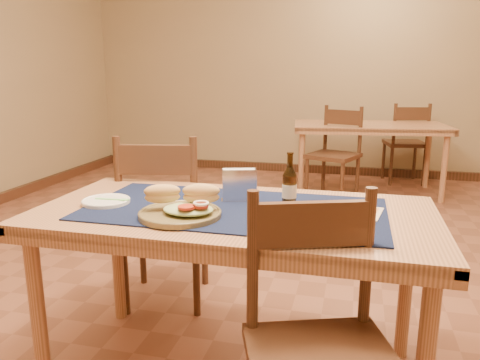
% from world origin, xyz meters
% --- Properties ---
extents(room, '(6.04, 7.04, 2.84)m').
position_xyz_m(room, '(0.00, 0.00, 1.40)').
color(room, brown).
rests_on(room, ground).
extents(main_table, '(1.60, 0.80, 0.75)m').
position_xyz_m(main_table, '(0.00, -0.80, 0.67)').
color(main_table, '#B37B54').
rests_on(main_table, ground).
extents(placemat, '(1.20, 0.60, 0.01)m').
position_xyz_m(placemat, '(0.00, -0.80, 0.75)').
color(placemat, '#101E3D').
rests_on(placemat, main_table).
extents(baseboard, '(6.00, 7.00, 0.10)m').
position_xyz_m(baseboard, '(0.00, 0.00, 0.05)').
color(baseboard, '#462719').
rests_on(baseboard, ground).
extents(back_table, '(1.65, 0.97, 0.75)m').
position_xyz_m(back_table, '(0.59, 2.58, 0.67)').
color(back_table, '#B37B54').
rests_on(back_table, ground).
extents(chair_main_far, '(0.53, 0.53, 0.98)m').
position_xyz_m(chair_main_far, '(-0.54, -0.26, 0.51)').
color(chair_main_far, '#462719').
rests_on(chair_main_far, ground).
extents(chair_main_near, '(0.56, 0.56, 0.94)m').
position_xyz_m(chair_main_near, '(0.40, -1.29, 0.49)').
color(chair_main_near, '#462719').
rests_on(chair_main_near, ground).
extents(chair_back_near, '(0.57, 0.57, 0.95)m').
position_xyz_m(chair_back_near, '(0.27, 2.16, 0.50)').
color(chair_back_near, '#462719').
rests_on(chair_back_near, ground).
extents(chair_back_far, '(0.51, 0.51, 0.94)m').
position_xyz_m(chair_back_far, '(1.03, 3.15, 0.49)').
color(chair_back_far, '#462719').
rests_on(chair_back_far, ground).
extents(sandwich_plate, '(0.32, 0.32, 0.12)m').
position_xyz_m(sandwich_plate, '(-0.16, -0.95, 0.79)').
color(sandwich_plate, brown).
rests_on(sandwich_plate, placemat).
extents(side_plate, '(0.20, 0.20, 0.02)m').
position_xyz_m(side_plate, '(-0.54, -0.86, 0.76)').
color(side_plate, white).
rests_on(side_plate, placemat).
extents(fork, '(0.15, 0.03, 0.00)m').
position_xyz_m(fork, '(-0.51, -0.85, 0.77)').
color(fork, '#88E57D').
rests_on(fork, side_plate).
extents(beer_bottle, '(0.06, 0.06, 0.22)m').
position_xyz_m(beer_bottle, '(0.21, -0.72, 0.84)').
color(beer_bottle, '#4B2C0D').
rests_on(beer_bottle, placemat).
extents(napkin_holder, '(0.16, 0.10, 0.14)m').
position_xyz_m(napkin_holder, '(-0.01, -0.68, 0.82)').
color(napkin_holder, silver).
rests_on(napkin_holder, placemat).
extents(menu_card, '(0.28, 0.23, 0.01)m').
position_xyz_m(menu_card, '(0.45, -0.73, 0.76)').
color(menu_card, beige).
rests_on(menu_card, placemat).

